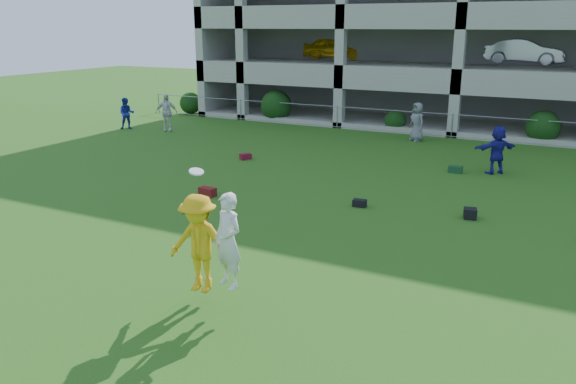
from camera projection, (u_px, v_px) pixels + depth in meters
The scene contains 14 objects.
ground at pixel (257, 303), 11.14m from camera, with size 100.00×100.00×0.00m, color #235114.
bystander_a at pixel (127, 114), 29.53m from camera, with size 0.80×0.62×1.64m, color #202A96.
bystander_b at pixel (166, 112), 28.97m from camera, with size 1.12×0.47×1.92m, color silver.
bystander_c at pixel (417, 122), 26.48m from camera, with size 0.89×0.58×1.82m, color slate.
bystander_d at pixel (497, 150), 20.62m from camera, with size 1.66×0.53×1.79m, color navy.
bag_red_a at pixel (208, 192), 18.10m from camera, with size 0.55×0.30×0.28m, color #590F13.
bag_black_b at pixel (360, 203), 17.04m from camera, with size 0.40×0.25×0.22m, color black.
crate_d at pixel (470, 213), 15.98m from camera, with size 0.35×0.35×0.30m, color black.
bag_red_f at pixel (245, 157), 23.01m from camera, with size 0.45×0.28×0.24m, color #520E1A.
bag_green_g at pixel (455, 169), 20.97m from camera, with size 0.50×0.30×0.25m, color #13351B.
frisbee_contest at pixel (205, 243), 10.75m from camera, with size 1.75×0.78×2.56m.
parking_garage at pixel (489, 12), 33.10m from camera, with size 30.00×14.00×12.00m.
fence at pixel (452, 126), 27.21m from camera, with size 36.06×0.06×1.20m.
shrub_row at pixel (559, 112), 25.56m from camera, with size 34.38×2.52×3.50m.
Camera 1 is at (5.08, -8.68, 5.32)m, focal length 35.00 mm.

